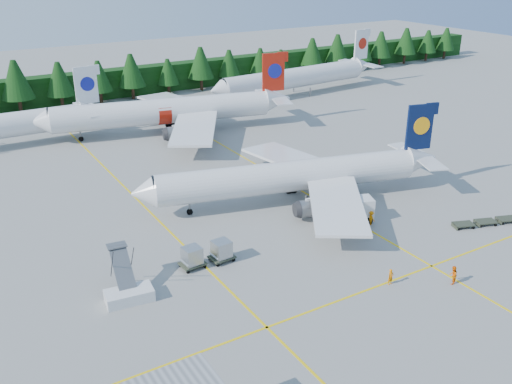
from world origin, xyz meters
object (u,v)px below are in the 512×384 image
airliner_red (159,112)px  service_truck (347,211)px  airstairs (128,291)px  airliner_navy (283,178)px

airliner_red → service_truck: (5.45, -44.62, -2.43)m
airliner_red → airstairs: airliner_red is taller
airliner_navy → service_truck: 9.45m
airliner_red → airliner_navy: bearing=-74.7°
airliner_red → airstairs: size_ratio=7.07×
airliner_navy → airliner_red: bearing=107.4°
service_truck → airliner_navy: bearing=132.4°
airliner_red → service_truck: bearing=-70.9°
airliner_navy → service_truck: bearing=-53.5°
airliner_red → service_truck: size_ratio=6.78×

